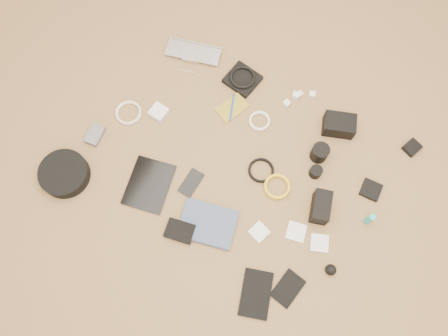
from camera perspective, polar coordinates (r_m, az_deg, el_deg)
The scene contains 33 objects.
laptop at distance 2.31m, azimuth -4.30°, elevation 14.05°, with size 0.28×0.20×0.02m, color silver.
headphone_pouch at distance 2.24m, azimuth 2.43°, elevation 11.49°, with size 0.15×0.14×0.03m, color black.
headphones at distance 2.22m, azimuth 2.45°, elevation 11.77°, with size 0.13×0.13×0.02m, color black.
charger_a at distance 2.23m, azimuth 9.85°, elevation 9.49°, with size 0.03×0.03×0.02m, color silver.
charger_b at distance 2.22m, azimuth 9.37°, elevation 9.32°, with size 0.03×0.03×0.03m, color silver.
charger_c at distance 2.23m, azimuth 11.43°, elevation 9.36°, with size 0.03×0.03×0.03m, color silver.
charger_d at distance 2.19m, azimuth 8.20°, elevation 8.33°, with size 0.03×0.03×0.03m, color silver.
dslr_camera at distance 2.16m, azimuth 14.79°, elevation 5.45°, with size 0.15×0.10×0.08m, color black.
lens_pouch at distance 2.26m, azimuth 23.34°, elevation 2.46°, with size 0.07×0.07×0.03m, color black.
notebook_olive at distance 2.17m, azimuth 1.04°, elevation 7.88°, with size 0.10×0.15×0.01m, color olive.
pen_blue at distance 2.16m, azimuth 1.04°, elevation 7.98°, with size 0.01×0.01×0.14m, color #133E9E.
cable_white_a at distance 2.14m, azimuth 4.64°, elevation 6.08°, with size 0.10×0.10×0.01m, color white.
lens_a at distance 2.08m, azimuth 12.38°, elevation 1.97°, with size 0.08×0.08×0.09m, color black.
lens_b at distance 2.06m, azimuth 11.89°, elevation -0.49°, with size 0.06×0.06×0.05m, color black.
card_reader at distance 2.12m, azimuth 18.63°, elevation -2.72°, with size 0.09×0.09×0.02m, color black.
power_brick at distance 2.17m, azimuth -8.54°, elevation 7.22°, with size 0.08×0.08×0.03m, color silver.
cable_white_b at distance 2.20m, azimuth -12.32°, elevation 7.00°, with size 0.13×0.13×0.01m, color white.
cable_black at distance 2.05m, azimuth 4.85°, elevation -0.35°, with size 0.12×0.12×0.01m, color black.
cable_yellow at distance 2.03m, azimuth 6.92°, elevation -2.49°, with size 0.12×0.12×0.01m, color gold.
flash at distance 1.99m, azimuth 12.52°, elevation -5.00°, with size 0.07×0.14×0.10m, color black.
lens_cleaner at distance 2.04m, azimuth 18.46°, elevation -6.36°, with size 0.03×0.03×0.09m, color #1BB2B2.
battery_charger at distance 2.19m, azimuth -16.50°, elevation 4.19°, with size 0.07×0.10×0.03m, color #5E5E63.
tablet at distance 2.05m, azimuth -9.77°, elevation -2.16°, with size 0.19×0.24×0.01m, color black.
phone at distance 2.03m, azimuth -4.32°, elevation -1.94°, with size 0.07×0.13×0.01m, color black.
filter_case_left at distance 1.97m, azimuth 4.61°, elevation -8.32°, with size 0.07×0.07×0.01m, color silver.
filter_case_mid at distance 1.99m, azimuth 9.40°, elevation -8.23°, with size 0.08×0.08×0.01m, color silver.
filter_case_right at distance 2.00m, azimuth 12.37°, elevation -9.56°, with size 0.08×0.08×0.01m, color silver.
air_blower at distance 1.98m, azimuth 13.76°, elevation -12.79°, with size 0.05×0.05×0.05m, color black.
headphone_case at distance 2.14m, azimuth -20.12°, elevation -0.71°, with size 0.23×0.23×0.06m, color black.
drive_case at distance 1.97m, azimuth -5.79°, elevation -8.19°, with size 0.12×0.09×0.03m, color black.
paperback at distance 1.95m, azimuth -2.88°, elevation -9.86°, with size 0.18×0.25×0.02m, color #3C4A66.
notebook_black_a at distance 1.94m, azimuth 4.19°, elevation -16.07°, with size 0.12×0.20×0.01m, color black.
notebook_black_b at distance 1.96m, azimuth 8.34°, elevation -15.29°, with size 0.09×0.14×0.01m, color black.
Camera 1 is at (0.31, -0.61, 1.94)m, focal length 35.00 mm.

